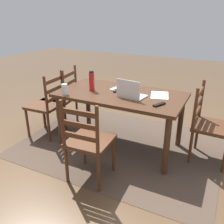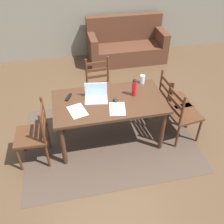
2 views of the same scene
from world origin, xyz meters
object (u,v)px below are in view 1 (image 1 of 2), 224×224
chair_left_near (209,125)px  computer_mouse (115,90)px  laptop (130,93)px  tv_remote (159,104)px  chair_far_head (88,142)px  chair_right_near (62,98)px  water_bottle (92,80)px  drinking_glass (65,89)px  chair_right_far (47,105)px  dining_table (121,100)px

chair_left_near → computer_mouse: size_ratio=9.50×
laptop → tv_remote: bearing=165.5°
chair_left_near → chair_far_head: bearing=42.1°
chair_right_near → water_bottle: 0.86m
drinking_glass → computer_mouse: bearing=-143.2°
computer_mouse → chair_left_near: bearing=-177.4°
chair_right_near → chair_far_head: (-1.09, 0.98, 0.00)m
water_bottle → drinking_glass: size_ratio=1.99×
chair_right_far → water_bottle: water_bottle is taller
chair_left_near → computer_mouse: bearing=7.2°
chair_far_head → drinking_glass: size_ratio=7.03×
chair_left_near → computer_mouse: 1.22m
laptop → water_bottle: 0.56m
chair_right_far → chair_left_near: size_ratio=1.00×
chair_right_far → laptop: laptop is taller
chair_right_far → computer_mouse: size_ratio=9.50×
water_bottle → drinking_glass: (0.22, 0.29, -0.07)m
chair_right_far → chair_left_near: bearing=-171.0°
computer_mouse → chair_far_head: bearing=91.6°
chair_right_far → chair_right_near: bearing=-90.0°
chair_left_near → chair_right_far: bearing=9.0°
water_bottle → computer_mouse: bearing=-163.0°
chair_right_near → water_bottle: bearing=161.0°
water_bottle → chair_left_near: bearing=-170.8°
chair_right_near → chair_far_head: bearing=138.0°
chair_right_near → chair_left_near: size_ratio=1.00×
drinking_glass → tv_remote: bearing=-172.0°
chair_far_head → water_bottle: (0.39, -0.74, 0.43)m
chair_right_near → dining_table: bearing=170.7°
computer_mouse → tv_remote: computer_mouse is taller
dining_table → chair_right_far: (1.09, 0.17, -0.19)m
dining_table → water_bottle: bearing=9.3°
water_bottle → drinking_glass: bearing=53.5°
chair_far_head → laptop: 0.81m
chair_right_far → chair_right_near: 0.35m
chair_right_near → computer_mouse: bearing=171.4°
laptop → tv_remote: 0.40m
chair_left_near → water_bottle: 1.55m
chair_right_far → water_bottle: bearing=-171.3°
dining_table → chair_far_head: 0.83m
chair_right_near → laptop: laptop is taller
chair_right_far → chair_far_head: same height
chair_right_far → water_bottle: size_ratio=3.52×
chair_left_near → water_bottle: (1.47, 0.24, 0.43)m
laptop → drinking_glass: bearing=18.9°
laptop → drinking_glass: 0.82m
chair_left_near → chair_right_near: bearing=-0.1°
dining_table → drinking_glass: bearing=30.7°
chair_far_head → laptop: laptop is taller
chair_far_head → chair_right_far: bearing=-30.1°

